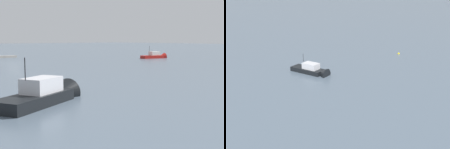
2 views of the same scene
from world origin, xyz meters
The scene contains 2 objects.
motorboat_black_far centered at (14.75, 39.97, 0.48)m, with size 8.34×5.70×4.52m.
mooring_buoy_near centered at (17.50, 15.86, 0.09)m, with size 0.50×0.50×0.50m.
Camera 2 is at (-34.45, 63.35, 18.37)m, focal length 47.56 mm.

